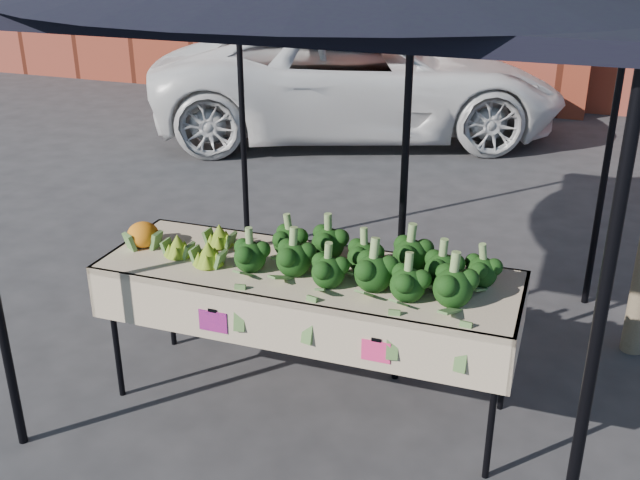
{
  "coord_description": "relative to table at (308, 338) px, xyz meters",
  "views": [
    {
      "loc": [
        1.17,
        -3.51,
        2.71
      ],
      "look_at": [
        -0.24,
        0.2,
        1.0
      ],
      "focal_mm": 41.48,
      "sensor_mm": 36.0,
      "label": 1
    }
  ],
  "objects": [
    {
      "name": "canopy",
      "position": [
        0.08,
        0.52,
        0.92
      ],
      "size": [
        3.16,
        3.16,
        2.74
      ],
      "primitive_type": null,
      "color": "black",
      "rests_on": "ground"
    },
    {
      "name": "broccoli_heap",
      "position": [
        0.32,
        0.03,
        0.57
      ],
      "size": [
        1.46,
        0.56,
        0.25
      ],
      "primitive_type": "ellipsoid",
      "color": "black",
      "rests_on": "table"
    },
    {
      "name": "cauliflower_pair",
      "position": [
        -1.05,
        -0.05,
        0.54
      ],
      "size": [
        0.19,
        0.19,
        0.17
      ],
      "primitive_type": "ellipsoid",
      "color": "orange",
      "rests_on": "table"
    },
    {
      "name": "table",
      "position": [
        0.0,
        0.0,
        0.0
      ],
      "size": [
        2.42,
        0.86,
        0.9
      ],
      "color": "beige",
      "rests_on": "ground"
    },
    {
      "name": "romanesco_cluster",
      "position": [
        -0.67,
        -0.01,
        0.55
      ],
      "size": [
        0.42,
        0.46,
        0.19
      ],
      "primitive_type": "ellipsoid",
      "color": "#80A825",
      "rests_on": "table"
    },
    {
      "name": "ground",
      "position": [
        0.24,
        -0.0,
        -0.45
      ],
      "size": [
        90.0,
        90.0,
        0.0
      ],
      "primitive_type": "plane",
      "color": "#29292B"
    }
  ]
}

